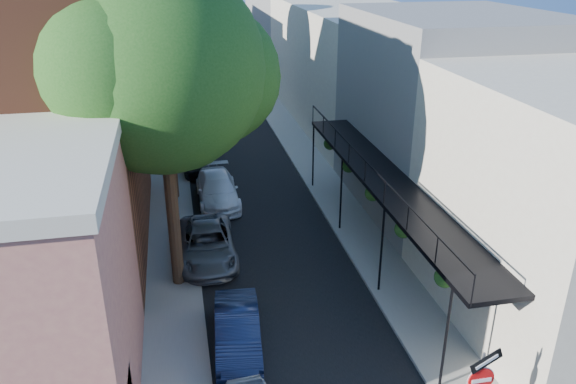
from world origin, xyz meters
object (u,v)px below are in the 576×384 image
sign_post (480,383)px  parked_car_f (200,127)px  oak_near (174,71)px  parked_car_d (217,190)px  oak_mid (171,55)px  parked_car_b (237,330)px  oak_far (169,8)px  parked_car_e (195,160)px  parked_car_c (207,244)px

sign_post → parked_car_f: bearing=100.7°
oak_near → parked_car_f: 19.08m
sign_post → parked_car_d: sign_post is taller
oak_mid → parked_car_f: 11.65m
parked_car_b → parked_car_f: parked_car_f is taller
sign_post → oak_far: 27.80m
parked_car_d → parked_car_b: bearing=-92.7°
oak_mid → parked_car_e: size_ratio=2.66×
oak_near → parked_car_e: bearing=86.2°
parked_car_c → parked_car_e: parked_car_c is taller
parked_car_d → parked_car_f: bearing=90.1°
oak_near → parked_car_d: (1.64, 6.83, -7.19)m
oak_mid → parked_car_e: bearing=76.6°
oak_near → parked_car_b: 8.52m
parked_car_c → parked_car_d: (0.87, 5.41, 0.02)m
sign_post → oak_mid: bearing=110.9°
oak_near → oak_mid: (-0.05, 7.97, -0.82)m
parked_car_c → parked_car_d: parked_car_d is taller
oak_mid → oak_far: (0.06, 9.04, 1.20)m
oak_mid → parked_car_d: (1.69, -1.14, -6.37)m
oak_near → oak_mid: 8.01m
oak_near → parked_car_b: size_ratio=2.93×
oak_near → parked_car_b: bearing=-73.3°
parked_car_b → parked_car_d: parked_car_d is taller
parked_car_e → parked_car_f: (0.68, 6.20, 0.02)m
parked_car_b → parked_car_e: bearing=96.5°
oak_far → parked_car_d: 12.79m
parked_car_f → oak_far: bearing=-157.5°
sign_post → parked_car_b: 7.36m
parked_car_b → sign_post: bearing=-39.0°
sign_post → parked_car_f: 27.40m
oak_near → parked_car_f: bearing=85.3°
oak_mid → parked_car_c: oak_mid is taller
parked_car_c → parked_car_e: 9.98m
sign_post → parked_car_f: size_ratio=0.73×
sign_post → parked_car_e: 21.53m
parked_car_f → parked_car_e: bearing=-96.4°
oak_far → sign_post: bearing=-76.1°
oak_far → parked_car_d: oak_far is taller
parked_car_b → parked_car_d: size_ratio=0.83×
oak_mid → parked_car_e: (0.82, 3.44, -6.40)m
oak_near → parked_car_b: oak_near is taller
sign_post → parked_car_e: sign_post is taller
parked_car_c → oak_near: bearing=-117.9°
oak_near → oak_far: bearing=90.0°
oak_far → parked_car_c: bearing=-87.2°
oak_mid → parked_car_b: oak_mid is taller
oak_near → oak_mid: bearing=90.4°
parked_car_c → parked_car_d: size_ratio=1.01×
oak_mid → parked_car_d: size_ratio=2.16×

